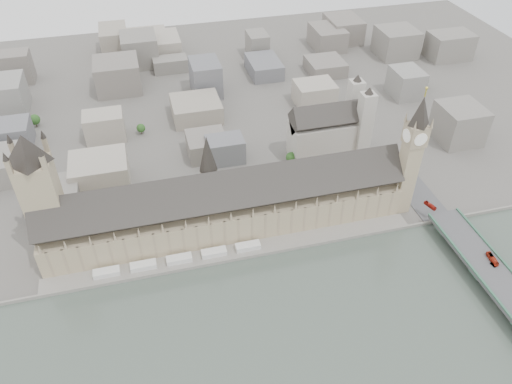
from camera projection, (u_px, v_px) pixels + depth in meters
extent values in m
plane|color=#595651|center=(233.00, 246.00, 367.22)|extent=(900.00, 900.00, 0.00)
cube|color=slate|center=(237.00, 259.00, 355.00)|extent=(600.00, 1.50, 3.00)
cube|color=slate|center=(235.00, 252.00, 360.95)|extent=(270.00, 15.00, 2.00)
cube|color=silver|center=(107.00, 272.00, 341.87)|extent=(18.00, 7.00, 4.00)
cube|color=silver|center=(143.00, 266.00, 346.75)|extent=(18.00, 7.00, 4.00)
cube|color=silver|center=(179.00, 259.00, 351.63)|extent=(18.00, 7.00, 4.00)
cube|color=silver|center=(214.00, 253.00, 356.51)|extent=(18.00, 7.00, 4.00)
cube|color=silver|center=(248.00, 246.00, 361.39)|extent=(18.00, 7.00, 4.00)
cube|color=gray|center=(226.00, 216.00, 374.36)|extent=(265.00, 40.00, 25.00)
cube|color=#282623|center=(225.00, 193.00, 360.13)|extent=(265.00, 40.73, 40.73)
cube|color=gray|center=(405.00, 178.00, 380.63)|extent=(12.00, 12.00, 62.00)
cube|color=gray|center=(416.00, 134.00, 356.05)|extent=(14.00, 14.00, 16.00)
cylinder|color=white|center=(425.00, 133.00, 357.45)|extent=(0.60, 10.00, 10.00)
cylinder|color=white|center=(407.00, 136.00, 354.64)|extent=(0.60, 10.00, 10.00)
cylinder|color=white|center=(411.00, 129.00, 361.46)|extent=(10.00, 0.60, 10.00)
cylinder|color=white|center=(421.00, 140.00, 350.64)|extent=(10.00, 0.60, 10.00)
cone|color=#2B2722|center=(421.00, 111.00, 344.07)|extent=(17.00, 17.00, 22.00)
cylinder|color=yellow|center=(426.00, 93.00, 335.24)|extent=(1.00, 1.00, 6.00)
sphere|color=yellow|center=(427.00, 88.00, 333.04)|extent=(2.00, 2.00, 2.00)
cone|color=gray|center=(423.00, 114.00, 354.63)|extent=(2.40, 2.40, 8.00)
cone|color=gray|center=(406.00, 116.00, 352.10)|extent=(2.40, 2.40, 8.00)
cone|color=gray|center=(432.00, 123.00, 344.87)|extent=(2.40, 2.40, 8.00)
cone|color=gray|center=(415.00, 126.00, 342.33)|extent=(2.40, 2.40, 8.00)
cube|color=gray|center=(47.00, 210.00, 337.72)|extent=(23.00, 23.00, 80.00)
cone|color=#2B2722|center=(25.00, 149.00, 306.20)|extent=(30.00, 30.00, 20.00)
cylinder|color=gray|center=(209.00, 181.00, 357.70)|extent=(12.00, 12.00, 20.00)
cone|color=#2B2722|center=(207.00, 154.00, 342.57)|extent=(13.00, 13.00, 28.00)
cube|color=#474749|center=(500.00, 288.00, 329.87)|extent=(25.00, 325.00, 10.25)
cube|color=#A8A398|center=(323.00, 139.00, 448.38)|extent=(60.00, 28.00, 34.00)
cube|color=#282623|center=(325.00, 117.00, 434.51)|extent=(60.00, 28.28, 28.28)
cube|color=#A8A398|center=(353.00, 113.00, 454.19)|extent=(12.00, 12.00, 64.00)
cube|color=#A8A398|center=(364.00, 127.00, 436.16)|extent=(12.00, 12.00, 64.00)
imported|color=#A41D12|center=(430.00, 206.00, 384.76)|extent=(5.72, 11.03, 3.00)
imported|color=red|center=(492.00, 259.00, 340.93)|extent=(4.18, 12.59, 3.44)
imported|color=gray|center=(493.00, 265.00, 338.01)|extent=(2.24, 4.56, 1.44)
imported|color=gray|center=(406.00, 159.00, 434.45)|extent=(2.23, 4.53, 1.27)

